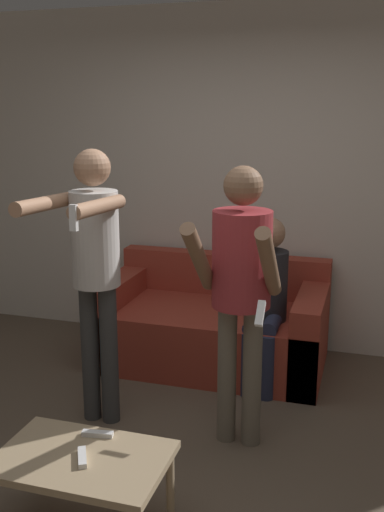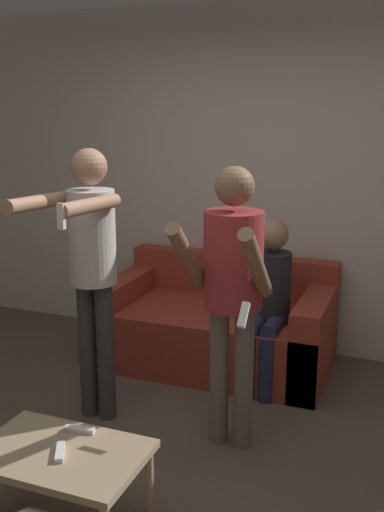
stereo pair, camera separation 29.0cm
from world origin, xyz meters
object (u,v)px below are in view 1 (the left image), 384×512
at_px(remote_near, 82,457).
at_px(remote_far, 98,434).
at_px(person_standing_right, 241,278).
at_px(couch, 213,327).
at_px(person_seated, 266,295).
at_px(coffee_table, 82,465).
at_px(person_standing_left, 94,259).

bearing_deg(remote_near, remote_far, 95.97).
height_order(person_standing_right, remote_near, person_standing_right).
xyz_separation_m(couch, remote_near, (-0.05, -2.07, 0.13)).
height_order(person_seated, coffee_table, person_seated).
height_order(coffee_table, remote_near, remote_near).
xyz_separation_m(couch, person_standing_left, (-0.44, -1.08, 0.78)).
height_order(person_seated, remote_far, person_seated).
distance_m(remote_near, remote_far, 0.20).
height_order(coffee_table, remote_far, remote_far).
relative_size(person_standing_right, coffee_table, 2.10).
relative_size(person_standing_right, remote_far, 10.56).
distance_m(person_standing_left, remote_far, 1.08).
xyz_separation_m(person_standing_left, coffee_table, (0.38, -0.96, -0.70)).
bearing_deg(person_seated, couch, 152.46).
bearing_deg(coffee_table, couch, 88.15).
bearing_deg(person_standing_right, couch, 112.38).
bearing_deg(person_seated, remote_far, -107.53).
distance_m(person_seated, remote_far, 1.73).
height_order(couch, person_standing_right, person_standing_right).
xyz_separation_m(person_standing_left, person_standing_right, (0.88, 0.01, -0.04)).
distance_m(person_seated, coffee_table, 1.90).
distance_m(couch, remote_near, 2.07).
distance_m(couch, person_seated, 0.63).
xyz_separation_m(person_seated, remote_near, (-0.50, -1.83, -0.24)).
distance_m(person_standing_left, person_standing_right, 0.89).
bearing_deg(remote_far, person_standing_right, 57.06).
relative_size(couch, remote_near, 11.35).
height_order(person_standing_left, coffee_table, person_standing_left).
bearing_deg(couch, remote_far, -92.16).
relative_size(coffee_table, remote_far, 5.03).
xyz_separation_m(person_standing_left, remote_near, (0.39, -0.98, -0.65)).
relative_size(couch, person_seated, 1.42).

